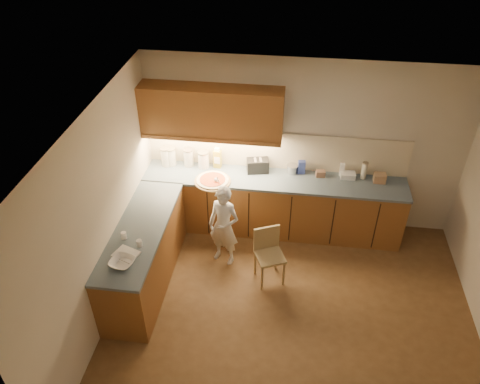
# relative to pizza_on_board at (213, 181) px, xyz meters

# --- Properties ---
(room) EXTENTS (4.54, 4.50, 2.62)m
(room) POSITION_rel_pizza_on_board_xyz_m (1.23, -1.50, 0.73)
(room) COLOR brown
(room) RESTS_ON ground
(l_counter) EXTENTS (3.77, 2.62, 0.92)m
(l_counter) POSITION_rel_pizza_on_board_xyz_m (0.31, -0.25, -0.48)
(l_counter) COLOR brown
(l_counter) RESTS_ON ground
(backsplash) EXTENTS (3.75, 0.02, 0.58)m
(backsplash) POSITION_rel_pizza_on_board_xyz_m (0.85, 0.49, 0.27)
(backsplash) COLOR beige
(backsplash) RESTS_ON l_counter
(upper_cabinets) EXTENTS (1.95, 0.36, 0.73)m
(upper_cabinets) POSITION_rel_pizza_on_board_xyz_m (-0.05, 0.33, 0.91)
(upper_cabinets) COLOR brown
(upper_cabinets) RESTS_ON ground
(pizza_on_board) EXTENTS (0.52, 0.52, 0.21)m
(pizza_on_board) POSITION_rel_pizza_on_board_xyz_m (0.00, 0.00, 0.00)
(pizza_on_board) COLOR #A48452
(pizza_on_board) RESTS_ON l_counter
(child) EXTENTS (0.52, 0.42, 1.22)m
(child) POSITION_rel_pizza_on_board_xyz_m (0.25, -0.57, -0.33)
(child) COLOR silver
(child) RESTS_ON ground
(wooden_chair) EXTENTS (0.46, 0.46, 0.78)m
(wooden_chair) POSITION_rel_pizza_on_board_xyz_m (0.87, -0.81, -0.49)
(wooden_chair) COLOR tan
(wooden_chair) RESTS_ON ground
(mixing_bowl) EXTENTS (0.33, 0.33, 0.07)m
(mixing_bowl) POSITION_rel_pizza_on_board_xyz_m (-0.72, -1.74, 0.01)
(mixing_bowl) COLOR white
(mixing_bowl) RESTS_ON l_counter
(canister_a) EXTENTS (0.15, 0.15, 0.30)m
(canister_a) POSITION_rel_pizza_on_board_xyz_m (-0.76, 0.34, 0.13)
(canister_a) COLOR beige
(canister_a) RESTS_ON l_counter
(canister_b) EXTENTS (0.16, 0.16, 0.28)m
(canister_b) POSITION_rel_pizza_on_board_xyz_m (-0.69, 0.37, 0.12)
(canister_b) COLOR silver
(canister_b) RESTS_ON l_counter
(canister_c) EXTENTS (0.15, 0.15, 0.28)m
(canister_c) POSITION_rel_pizza_on_board_xyz_m (-0.43, 0.38, 0.12)
(canister_c) COLOR beige
(canister_c) RESTS_ON l_counter
(canister_d) EXTENTS (0.17, 0.17, 0.27)m
(canister_d) POSITION_rel_pizza_on_board_xyz_m (-0.20, 0.36, 0.11)
(canister_d) COLOR white
(canister_d) RESTS_ON l_counter
(oil_jug) EXTENTS (0.12, 0.10, 0.33)m
(oil_jug) POSITION_rel_pizza_on_board_xyz_m (0.00, 0.39, 0.13)
(oil_jug) COLOR #AE9722
(oil_jug) RESTS_ON l_counter
(toaster) EXTENTS (0.34, 0.24, 0.20)m
(toaster) POSITION_rel_pizza_on_board_xyz_m (0.60, 0.35, 0.08)
(toaster) COLOR black
(toaster) RESTS_ON l_counter
(steel_pot) EXTENTS (0.16, 0.16, 0.12)m
(steel_pot) POSITION_rel_pizza_on_board_xyz_m (1.10, 0.39, 0.04)
(steel_pot) COLOR #B4B4B9
(steel_pot) RESTS_ON l_counter
(blue_box) EXTENTS (0.11, 0.08, 0.20)m
(blue_box) POSITION_rel_pizza_on_board_xyz_m (1.23, 0.39, 0.08)
(blue_box) COLOR #334499
(blue_box) RESTS_ON l_counter
(card_box_a) EXTENTS (0.14, 0.11, 0.09)m
(card_box_a) POSITION_rel_pizza_on_board_xyz_m (1.51, 0.35, 0.02)
(card_box_a) COLOR #A07256
(card_box_a) RESTS_ON l_counter
(white_bottle) EXTENTS (0.07, 0.07, 0.19)m
(white_bottle) POSITION_rel_pizza_on_board_xyz_m (1.81, 0.42, 0.07)
(white_bottle) COLOR white
(white_bottle) RESTS_ON l_counter
(flat_pack) EXTENTS (0.21, 0.15, 0.08)m
(flat_pack) POSITION_rel_pizza_on_board_xyz_m (1.89, 0.36, 0.02)
(flat_pack) COLOR white
(flat_pack) RESTS_ON l_counter
(tall_jar) EXTENTS (0.08, 0.08, 0.26)m
(tall_jar) POSITION_rel_pizza_on_board_xyz_m (2.11, 0.38, 0.11)
(tall_jar) COLOR white
(tall_jar) RESTS_ON l_counter
(card_box_b) EXTENTS (0.17, 0.13, 0.13)m
(card_box_b) POSITION_rel_pizza_on_board_xyz_m (2.33, 0.32, 0.04)
(card_box_b) COLOR tan
(card_box_b) RESTS_ON l_counter
(dough_cloth) EXTENTS (0.33, 0.30, 0.02)m
(dough_cloth) POSITION_rel_pizza_on_board_xyz_m (-0.73, -1.58, -0.01)
(dough_cloth) COLOR silver
(dough_cloth) RESTS_ON l_counter
(spice_jar_a) EXTENTS (0.08, 0.08, 0.09)m
(spice_jar_a) POSITION_rel_pizza_on_board_xyz_m (-0.85, -1.31, 0.02)
(spice_jar_a) COLOR white
(spice_jar_a) RESTS_ON l_counter
(spice_jar_b) EXTENTS (0.07, 0.07, 0.09)m
(spice_jar_b) POSITION_rel_pizza_on_board_xyz_m (-0.62, -1.42, 0.02)
(spice_jar_b) COLOR silver
(spice_jar_b) RESTS_ON l_counter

